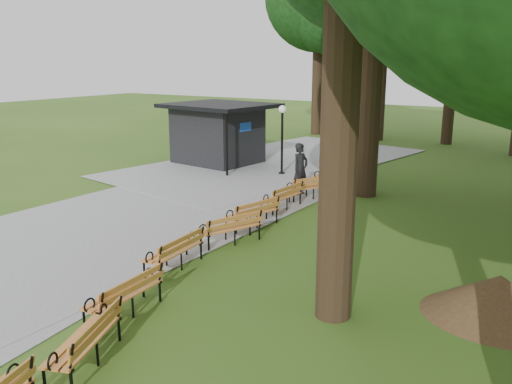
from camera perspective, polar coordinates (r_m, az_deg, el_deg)
The scene contains 15 objects.
ground at distance 12.20m, azimuth -11.61°, elevation -9.80°, with size 100.00×100.00×0.00m, color #335819.
path at distance 16.86m, azimuth -14.58°, elevation -3.13°, with size 12.00×38.00×0.06m, color gray.
person at distance 19.51m, azimuth 4.75°, elevation 2.42°, with size 0.70×0.46×1.92m, color black.
kiosk at distance 25.56m, azimuth -4.13°, elevation 6.25°, with size 4.57×3.97×2.86m, color black, non-canonical shape.
lamp_post at distance 22.80m, azimuth 2.82°, elevation 7.17°, with size 0.32×0.32×2.97m.
dirt_mound at distance 11.40m, azimuth 24.45°, elevation -10.15°, with size 2.41×2.41×0.88m, color #47301C.
bench_1 at distance 9.40m, azimuth -17.89°, elevation -14.81°, with size 1.90×0.64×0.88m, color #C9722E, non-canonical shape.
bench_2 at distance 10.84m, azimuth -13.95°, elevation -10.54°, with size 1.90×0.64×0.88m, color #C9722E, non-canonical shape.
bench_3 at distance 12.89m, azimuth -8.79°, elevation -6.25°, with size 1.90×0.64×0.88m, color #C9722E, non-canonical shape.
bench_4 at distance 14.45m, azimuth -2.78°, elevation -3.84°, with size 1.90×0.64×0.88m, color #C9722E, non-canonical shape.
bench_5 at distance 15.80m, azimuth -0.43°, elevation -2.26°, with size 1.90×0.64×0.88m, color #C9722E, non-canonical shape.
bench_6 at distance 17.66m, azimuth 2.73°, elevation -0.52°, with size 1.90×0.64×0.88m, color #C9722E, non-canonical shape.
bench_7 at distance 19.09m, azimuth 5.79°, elevation 0.54°, with size 1.90×0.64×0.88m, color #C9722E, non-canonical shape.
bench_8 at distance 21.24m, azimuth 8.26°, elevation 1.84°, with size 1.90×0.64×0.88m, color #C9722E, non-canonical shape.
bench_9 at distance 22.77m, azimuth 9.80°, elevation 2.60°, with size 1.90×0.64×0.88m, color #C9722E, non-canonical shape.
Camera 1 is at (7.82, -8.01, 4.87)m, focal length 37.51 mm.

